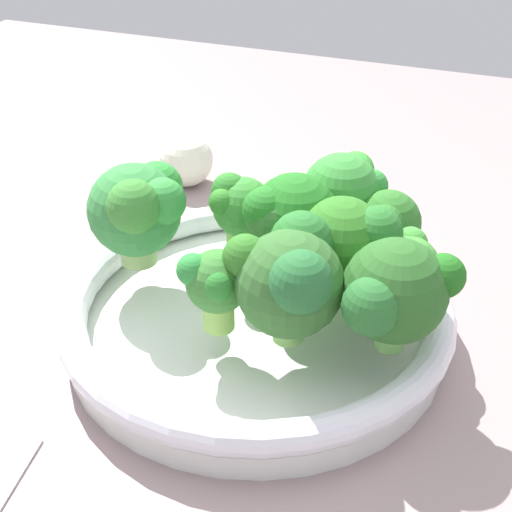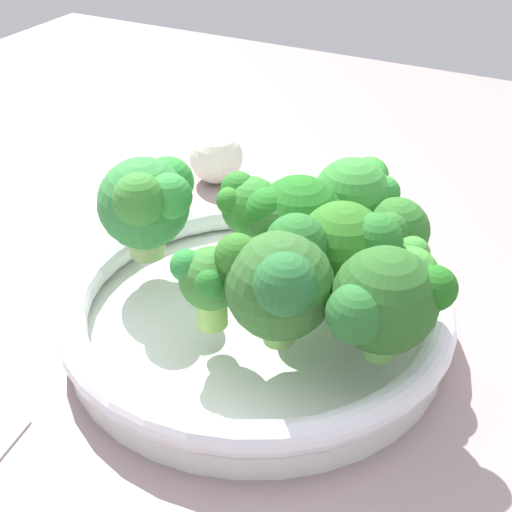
# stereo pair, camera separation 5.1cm
# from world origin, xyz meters

# --- Properties ---
(ground_plane) EXTENTS (1.30, 1.30, 0.03)m
(ground_plane) POSITION_xyz_m (0.00, 0.00, -0.01)
(ground_plane) COLOR gray
(bowl) EXTENTS (0.28, 0.28, 0.04)m
(bowl) POSITION_xyz_m (-0.04, -0.01, 0.02)
(bowl) COLOR white
(bowl) RESTS_ON ground_plane
(broccoli_floret_0) EXTENTS (0.08, 0.08, 0.08)m
(broccoli_floret_0) POSITION_xyz_m (0.05, -0.02, 0.08)
(broccoli_floret_0) COLOR #9FC772
(broccoli_floret_0) RESTS_ON bowl
(broccoli_floret_1) EXTENTS (0.06, 0.07, 0.07)m
(broccoli_floret_1) POSITION_xyz_m (-0.07, -0.10, 0.08)
(broccoli_floret_1) COLOR #88BF56
(broccoli_floret_1) RESTS_ON bowl
(broccoli_floret_2) EXTENTS (0.08, 0.08, 0.08)m
(broccoli_floret_2) POSITION_xyz_m (-0.07, 0.02, 0.09)
(broccoli_floret_2) COLOR #84C55B
(broccoli_floret_2) RESTS_ON bowl
(broccoli_floret_3) EXTENTS (0.05, 0.05, 0.06)m
(broccoli_floret_3) POSITION_xyz_m (-0.11, -0.08, 0.07)
(broccoli_floret_3) COLOR #87B960
(broccoli_floret_3) RESTS_ON bowl
(broccoli_floret_4) EXTENTS (0.07, 0.08, 0.07)m
(broccoli_floret_4) POSITION_xyz_m (-0.14, 0.01, 0.08)
(broccoli_floret_4) COLOR #77BD5B
(broccoli_floret_4) RESTS_ON bowl
(broccoli_floret_5) EXTENTS (0.04, 0.05, 0.05)m
(broccoli_floret_5) POSITION_xyz_m (-0.14, -0.04, 0.07)
(broccoli_floret_5) COLOR #93CA67
(broccoli_floret_5) RESTS_ON bowl
(broccoli_floret_6) EXTENTS (0.07, 0.06, 0.07)m
(broccoli_floret_6) POSITION_xyz_m (-0.09, -0.03, 0.08)
(broccoli_floret_6) COLOR #76BF55
(broccoli_floret_6) RESTS_ON bowl
(broccoli_floret_7) EXTENTS (0.05, 0.04, 0.06)m
(broccoli_floret_7) POSITION_xyz_m (-0.01, -0.06, 0.08)
(broccoli_floret_7) COLOR #7CB74C
(broccoli_floret_7) RESTS_ON bowl
(broccoli_floret_8) EXTENTS (0.04, 0.04, 0.06)m
(broccoli_floret_8) POSITION_xyz_m (-0.03, 0.03, 0.07)
(broccoli_floret_8) COLOR #94CD57
(broccoli_floret_8) RESTS_ON bowl
(broccoli_floret_9) EXTENTS (0.07, 0.06, 0.08)m
(broccoli_floret_9) POSITION_xyz_m (-0.05, -0.05, 0.08)
(broccoli_floret_9) COLOR #87C254
(broccoli_floret_9) RESTS_ON bowl
(garlic_bulb) EXTENTS (0.05, 0.05, 0.05)m
(garlic_bulb) POSITION_xyz_m (0.11, -0.22, 0.03)
(garlic_bulb) COLOR silver
(garlic_bulb) RESTS_ON ground_plane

